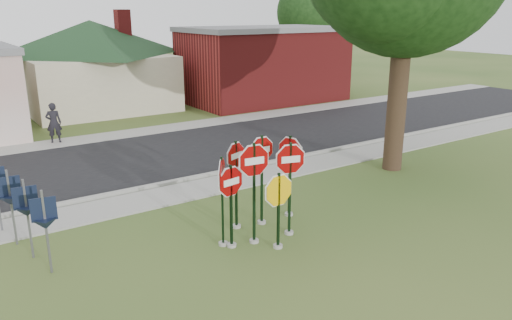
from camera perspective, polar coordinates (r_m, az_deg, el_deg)
ground at (r=12.33m, az=4.14°, el=-11.04°), size 120.00×120.00×0.00m
sidewalk_near at (r=16.61m, az=-7.62°, el=-3.52°), size 60.00×1.60×0.06m
road at (r=20.56m, az=-13.26°, el=0.12°), size 60.00×7.00×0.04m
sidewalk_far at (r=24.50m, az=-16.90°, el=2.53°), size 60.00×1.60×0.06m
curb at (r=17.45m, az=-9.10°, el=-2.44°), size 60.00×0.20×0.14m
stop_sign_center at (r=12.36m, az=-0.23°, el=-2.06°), size 1.13×0.24×2.77m
stop_sign_yellow at (r=12.27m, az=2.59°, el=-4.78°), size 1.13×0.24×2.10m
stop_sign_left at (r=12.28m, az=-2.88°, el=-4.12°), size 1.04×0.24×2.27m
stop_sign_right at (r=12.90m, az=3.92°, el=-1.77°), size 1.05×0.33×2.64m
stop_sign_back_right at (r=13.54m, az=0.67°, el=-0.94°), size 0.99×0.24×2.65m
stop_sign_back_left at (r=13.30m, az=-2.31°, el=-1.55°), size 0.93×0.36×2.56m
stop_sign_far_right at (r=14.14m, az=3.89°, el=-0.52°), size 0.34×1.06×2.51m
stop_sign_far_left at (r=12.32m, az=-3.89°, el=-3.28°), size 0.73×0.91×2.47m
route_sign_row at (r=13.87m, az=-26.25°, el=-4.07°), size 1.43×4.63×2.00m
building_house at (r=31.85m, az=-18.27°, el=12.15°), size 11.60×11.60×6.20m
building_brick at (r=33.10m, az=0.86°, el=10.95°), size 10.20×6.20×4.75m
bg_tree_right at (r=44.97m, az=6.10°, el=16.43°), size 5.60×5.60×8.40m
pedestrian at (r=23.94m, az=-22.11°, el=3.97°), size 0.75×0.59×1.80m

